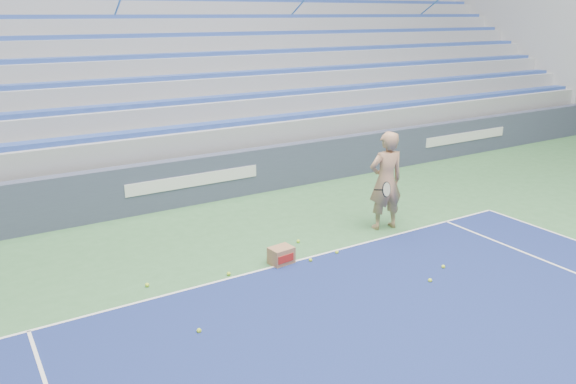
% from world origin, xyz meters
% --- Properties ---
extents(sponsor_barrier, '(30.00, 0.32, 1.10)m').
position_xyz_m(sponsor_barrier, '(0.00, 15.88, 0.55)').
color(sponsor_barrier, '#3B425B').
rests_on(sponsor_barrier, ground).
extents(bleachers, '(31.00, 9.15, 7.30)m').
position_xyz_m(bleachers, '(0.00, 21.60, 2.36)').
color(bleachers, '#93959B').
rests_on(bleachers, ground).
extents(tennis_player, '(1.01, 0.92, 2.03)m').
position_xyz_m(tennis_player, '(2.74, 12.33, 1.02)').
color(tennis_player, tan).
rests_on(tennis_player, ground).
extents(ball_box, '(0.44, 0.36, 0.31)m').
position_xyz_m(ball_box, '(0.05, 11.95, 0.15)').
color(ball_box, '#986B49').
rests_on(ball_box, ground).
extents(tennis_ball_0, '(0.07, 0.07, 0.07)m').
position_xyz_m(tennis_ball_0, '(2.34, 10.29, 0.03)').
color(tennis_ball_0, '#C6EF30').
rests_on(tennis_ball_0, ground).
extents(tennis_ball_1, '(0.07, 0.07, 0.07)m').
position_xyz_m(tennis_ball_1, '(1.77, 10.04, 0.03)').
color(tennis_ball_1, '#C6EF30').
rests_on(tennis_ball_1, ground).
extents(tennis_ball_2, '(0.07, 0.07, 0.07)m').
position_xyz_m(tennis_ball_2, '(-0.96, 12.01, 0.03)').
color(tennis_ball_2, '#C6EF30').
rests_on(tennis_ball_2, ground).
extents(tennis_ball_3, '(0.07, 0.07, 0.07)m').
position_xyz_m(tennis_ball_3, '(1.14, 11.77, 0.03)').
color(tennis_ball_3, '#C6EF30').
rests_on(tennis_ball_3, ground).
extents(tennis_ball_4, '(0.07, 0.07, 0.07)m').
position_xyz_m(tennis_ball_4, '(-2.10, 10.61, 0.03)').
color(tennis_ball_4, '#C6EF30').
rests_on(tennis_ball_4, ground).
extents(tennis_ball_5, '(0.07, 0.07, 0.07)m').
position_xyz_m(tennis_ball_5, '(0.81, 12.58, 0.03)').
color(tennis_ball_5, '#C6EF30').
rests_on(tennis_ball_5, ground).
extents(tennis_ball_6, '(0.07, 0.07, 0.07)m').
position_xyz_m(tennis_ball_6, '(-2.27, 12.33, 0.03)').
color(tennis_ball_6, '#C6EF30').
rests_on(tennis_ball_6, ground).
extents(tennis_ball_7, '(0.07, 0.07, 0.07)m').
position_xyz_m(tennis_ball_7, '(0.53, 11.74, 0.03)').
color(tennis_ball_7, '#C6EF30').
rests_on(tennis_ball_7, ground).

